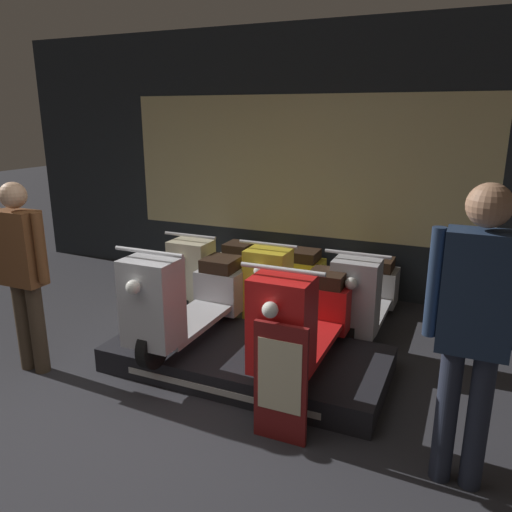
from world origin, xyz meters
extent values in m
plane|color=#2D2D33|center=(0.00, 0.00, 0.00)|extent=(30.00, 30.00, 0.00)
cube|color=#23282D|center=(0.00, 3.67, 1.60)|extent=(8.27, 0.08, 3.20)
cube|color=beige|center=(0.00, 3.63, 1.55)|extent=(4.55, 0.01, 1.70)
cube|color=black|center=(0.35, 1.36, 0.11)|extent=(2.40, 1.11, 0.22)
cube|color=silver|center=(0.35, 0.80, 0.10)|extent=(1.68, 0.01, 0.05)
cylinder|color=black|center=(-0.19, 0.75, 0.39)|extent=(0.09, 0.36, 0.36)
cylinder|color=black|center=(-0.19, 1.97, 0.39)|extent=(0.09, 0.36, 0.36)
cube|color=#BCBCC1|center=(-0.19, 1.36, 0.39)|extent=(0.40, 1.11, 0.05)
cube|color=#BCBCC1|center=(-0.19, 0.78, 0.76)|extent=(0.42, 0.32, 0.70)
cube|color=#BCBCC1|center=(-0.19, 1.94, 0.49)|extent=(0.44, 0.37, 0.41)
cube|color=black|center=(-0.19, 1.93, 0.75)|extent=(0.32, 0.34, 0.12)
cylinder|color=silver|center=(-0.19, 0.77, 1.17)|extent=(0.60, 0.03, 0.03)
sphere|color=white|center=(-0.19, 0.56, 0.96)|extent=(0.11, 0.11, 0.11)
cylinder|color=black|center=(0.89, 0.75, 0.39)|extent=(0.09, 0.36, 0.36)
cylinder|color=black|center=(0.89, 1.97, 0.39)|extent=(0.09, 0.36, 0.36)
cube|color=red|center=(0.89, 1.36, 0.39)|extent=(0.40, 1.11, 0.05)
cube|color=red|center=(0.89, 0.78, 0.76)|extent=(0.42, 0.32, 0.70)
cube|color=red|center=(0.89, 1.94, 0.49)|extent=(0.44, 0.37, 0.41)
cube|color=black|center=(0.89, 1.93, 0.75)|extent=(0.32, 0.34, 0.12)
cylinder|color=silver|center=(0.89, 0.77, 1.17)|extent=(0.60, 0.03, 0.03)
sphere|color=white|center=(0.89, 0.56, 0.96)|extent=(0.11, 0.11, 0.11)
cylinder|color=black|center=(-0.65, 2.10, 0.18)|extent=(0.09, 0.36, 0.36)
cylinder|color=black|center=(-0.65, 3.31, 0.18)|extent=(0.09, 0.36, 0.36)
cube|color=beige|center=(-0.65, 2.70, 0.17)|extent=(0.40, 1.11, 0.05)
cube|color=beige|center=(-0.65, 2.12, 0.55)|extent=(0.42, 0.32, 0.70)
cube|color=beige|center=(-0.65, 3.29, 0.27)|extent=(0.44, 0.37, 0.41)
cube|color=black|center=(-0.65, 3.28, 0.54)|extent=(0.32, 0.34, 0.12)
cylinder|color=silver|center=(-0.65, 2.11, 0.96)|extent=(0.60, 0.03, 0.03)
sphere|color=white|center=(-0.65, 1.90, 0.74)|extent=(0.11, 0.11, 0.11)
cylinder|color=black|center=(0.23, 2.10, 0.18)|extent=(0.09, 0.36, 0.36)
cylinder|color=black|center=(0.23, 3.31, 0.18)|extent=(0.09, 0.36, 0.36)
cube|color=yellow|center=(0.23, 2.70, 0.17)|extent=(0.40, 1.11, 0.05)
cube|color=yellow|center=(0.23, 2.12, 0.55)|extent=(0.42, 0.32, 0.70)
cube|color=yellow|center=(0.23, 3.29, 0.27)|extent=(0.44, 0.37, 0.41)
cube|color=black|center=(0.23, 3.28, 0.54)|extent=(0.32, 0.34, 0.12)
cylinder|color=silver|center=(0.23, 2.11, 0.96)|extent=(0.60, 0.03, 0.03)
sphere|color=white|center=(0.23, 1.90, 0.74)|extent=(0.11, 0.11, 0.11)
cylinder|color=black|center=(1.11, 2.10, 0.18)|extent=(0.09, 0.36, 0.36)
cylinder|color=black|center=(1.11, 3.31, 0.18)|extent=(0.09, 0.36, 0.36)
cube|color=#BCBCC1|center=(1.11, 2.70, 0.17)|extent=(0.40, 1.11, 0.05)
cube|color=#BCBCC1|center=(1.11, 2.12, 0.55)|extent=(0.42, 0.32, 0.70)
cube|color=#BCBCC1|center=(1.11, 3.29, 0.27)|extent=(0.44, 0.37, 0.41)
cube|color=black|center=(1.11, 3.28, 0.54)|extent=(0.32, 0.34, 0.12)
cylinder|color=silver|center=(1.11, 2.11, 0.96)|extent=(0.60, 0.03, 0.03)
sphere|color=white|center=(1.11, 1.90, 0.74)|extent=(0.11, 0.11, 0.11)
cylinder|color=#473828|center=(-1.45, 0.63, 0.40)|extent=(0.13, 0.13, 0.79)
cylinder|color=#473828|center=(-1.29, 0.63, 0.40)|extent=(0.13, 0.13, 0.79)
cube|color=brown|center=(-1.37, 0.63, 1.11)|extent=(0.37, 0.20, 0.63)
cylinder|color=brown|center=(-1.59, 0.63, 1.13)|extent=(0.08, 0.08, 0.58)
cylinder|color=brown|center=(-1.15, 0.63, 1.13)|extent=(0.08, 0.08, 0.58)
sphere|color=tan|center=(-1.37, 0.63, 1.55)|extent=(0.22, 0.22, 0.22)
cylinder|color=#232838|center=(2.01, 0.63, 0.44)|extent=(0.13, 0.13, 0.88)
cylinder|color=#232838|center=(2.18, 0.63, 0.44)|extent=(0.13, 0.13, 0.88)
cube|color=#1E2D47|center=(2.09, 0.63, 1.23)|extent=(0.38, 0.22, 0.70)
cylinder|color=#1E2D47|center=(1.86, 0.63, 1.26)|extent=(0.08, 0.08, 0.64)
sphere|color=#A87A5B|center=(2.09, 0.63, 1.72)|extent=(0.24, 0.24, 0.24)
cube|color=maroon|center=(0.96, 0.57, 0.43)|extent=(0.38, 0.04, 0.87)
cube|color=beige|center=(0.96, 0.55, 0.50)|extent=(0.31, 0.01, 0.52)
camera|label=1|loc=(2.02, -2.22, 2.18)|focal=35.00mm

